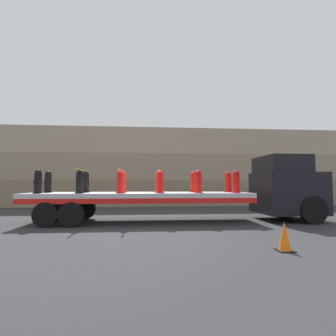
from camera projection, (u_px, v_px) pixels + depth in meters
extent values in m
plane|color=#2D2D30|center=(140.00, 222.00, 11.05)|extent=(120.00, 120.00, 0.00)
cube|color=#84755B|center=(143.00, 192.00, 19.84)|extent=(60.00, 3.00, 1.91)
cube|color=gray|center=(143.00, 167.00, 20.10)|extent=(60.00, 3.00, 1.91)
cube|color=tan|center=(143.00, 143.00, 20.36)|extent=(60.00, 3.00, 1.91)
cube|color=black|center=(287.00, 193.00, 11.65)|extent=(2.54, 2.41, 1.79)
cube|color=black|center=(281.00, 165.00, 11.71)|extent=(1.78, 2.22, 0.73)
cube|color=black|center=(302.00, 185.00, 11.73)|extent=(1.02, 2.12, 1.01)
cylinder|color=black|center=(313.00, 210.00, 10.51)|extent=(1.12, 0.28, 1.12)
cylinder|color=black|center=(283.00, 205.00, 12.79)|extent=(1.12, 0.28, 1.12)
cube|color=#B2B2B7|center=(140.00, 195.00, 11.12)|extent=(9.19, 2.40, 0.18)
cube|color=red|center=(139.00, 201.00, 9.95)|extent=(9.19, 0.08, 0.20)
cube|color=red|center=(141.00, 198.00, 12.26)|extent=(9.19, 0.08, 0.20)
cylinder|color=black|center=(71.00, 214.00, 9.77)|extent=(0.93, 0.30, 0.93)
cylinder|color=black|center=(85.00, 209.00, 11.97)|extent=(0.93, 0.30, 0.93)
cylinder|color=black|center=(46.00, 215.00, 9.69)|extent=(0.93, 0.30, 0.93)
cylinder|color=black|center=(64.00, 209.00, 11.89)|extent=(0.93, 0.30, 0.93)
cylinder|color=black|center=(38.00, 193.00, 10.27)|extent=(0.36, 0.36, 0.03)
cylinder|color=black|center=(38.00, 184.00, 10.29)|extent=(0.29, 0.29, 0.74)
sphere|color=black|center=(38.00, 173.00, 10.31)|extent=(0.27, 0.27, 0.27)
cylinder|color=black|center=(36.00, 182.00, 10.08)|extent=(0.13, 0.15, 0.13)
cylinder|color=black|center=(40.00, 182.00, 10.51)|extent=(0.13, 0.15, 0.13)
cylinder|color=black|center=(48.00, 192.00, 11.32)|extent=(0.36, 0.36, 0.03)
cylinder|color=black|center=(48.00, 184.00, 11.34)|extent=(0.29, 0.29, 0.74)
sphere|color=black|center=(48.00, 174.00, 11.37)|extent=(0.27, 0.27, 0.27)
cylinder|color=black|center=(46.00, 182.00, 11.13)|extent=(0.13, 0.15, 0.13)
cylinder|color=black|center=(50.00, 182.00, 11.56)|extent=(0.13, 0.15, 0.13)
cylinder|color=black|center=(79.00, 193.00, 10.40)|extent=(0.36, 0.36, 0.03)
cylinder|color=black|center=(80.00, 184.00, 10.42)|extent=(0.29, 0.29, 0.74)
sphere|color=black|center=(80.00, 173.00, 10.45)|extent=(0.27, 0.27, 0.27)
cylinder|color=black|center=(78.00, 182.00, 10.21)|extent=(0.13, 0.15, 0.13)
cylinder|color=black|center=(81.00, 182.00, 10.64)|extent=(0.13, 0.15, 0.13)
cylinder|color=black|center=(85.00, 192.00, 11.45)|extent=(0.36, 0.36, 0.03)
cylinder|color=black|center=(86.00, 184.00, 11.47)|extent=(0.29, 0.29, 0.74)
sphere|color=black|center=(86.00, 174.00, 11.50)|extent=(0.27, 0.27, 0.27)
cylinder|color=black|center=(85.00, 182.00, 11.26)|extent=(0.13, 0.15, 0.13)
cylinder|color=black|center=(87.00, 182.00, 11.69)|extent=(0.13, 0.15, 0.13)
cylinder|color=red|center=(120.00, 193.00, 10.53)|extent=(0.36, 0.36, 0.03)
cylinder|color=red|center=(120.00, 184.00, 10.55)|extent=(0.29, 0.29, 0.74)
sphere|color=red|center=(120.00, 173.00, 10.58)|extent=(0.27, 0.27, 0.27)
cylinder|color=red|center=(120.00, 182.00, 10.34)|extent=(0.13, 0.15, 0.13)
cylinder|color=red|center=(121.00, 182.00, 10.77)|extent=(0.13, 0.15, 0.13)
cylinder|color=red|center=(122.00, 192.00, 11.58)|extent=(0.36, 0.36, 0.03)
cylinder|color=red|center=(122.00, 184.00, 11.60)|extent=(0.29, 0.29, 0.74)
sphere|color=red|center=(123.00, 174.00, 11.63)|extent=(0.27, 0.27, 0.27)
cylinder|color=red|center=(122.00, 182.00, 11.39)|extent=(0.13, 0.15, 0.13)
cylinder|color=red|center=(123.00, 182.00, 11.82)|extent=(0.13, 0.15, 0.13)
cylinder|color=red|center=(160.00, 193.00, 10.66)|extent=(0.36, 0.36, 0.03)
cylinder|color=red|center=(160.00, 184.00, 10.68)|extent=(0.29, 0.29, 0.74)
sphere|color=red|center=(160.00, 173.00, 10.71)|extent=(0.27, 0.27, 0.27)
cylinder|color=red|center=(160.00, 182.00, 10.47)|extent=(0.13, 0.15, 0.13)
cylinder|color=red|center=(159.00, 182.00, 10.91)|extent=(0.13, 0.15, 0.13)
cylinder|color=red|center=(158.00, 192.00, 11.71)|extent=(0.36, 0.36, 0.03)
cylinder|color=red|center=(158.00, 184.00, 11.73)|extent=(0.29, 0.29, 0.74)
sphere|color=red|center=(158.00, 174.00, 11.76)|extent=(0.27, 0.27, 0.27)
cylinder|color=red|center=(159.00, 182.00, 11.52)|extent=(0.13, 0.15, 0.13)
cylinder|color=red|center=(158.00, 182.00, 11.96)|extent=(0.13, 0.15, 0.13)
cylinder|color=red|center=(198.00, 193.00, 10.79)|extent=(0.36, 0.36, 0.03)
cylinder|color=red|center=(198.00, 184.00, 10.81)|extent=(0.29, 0.29, 0.74)
sphere|color=red|center=(198.00, 174.00, 10.84)|extent=(0.27, 0.27, 0.27)
cylinder|color=red|center=(199.00, 182.00, 10.60)|extent=(0.13, 0.15, 0.13)
cylinder|color=red|center=(197.00, 182.00, 11.04)|extent=(0.13, 0.15, 0.13)
cylinder|color=red|center=(194.00, 192.00, 11.84)|extent=(0.36, 0.36, 0.03)
cylinder|color=red|center=(194.00, 184.00, 11.87)|extent=(0.29, 0.29, 0.74)
sphere|color=red|center=(194.00, 174.00, 11.89)|extent=(0.27, 0.27, 0.27)
cylinder|color=red|center=(195.00, 182.00, 11.65)|extent=(0.13, 0.15, 0.13)
cylinder|color=red|center=(193.00, 182.00, 12.09)|extent=(0.13, 0.15, 0.13)
cylinder|color=red|center=(236.00, 192.00, 10.92)|extent=(0.36, 0.36, 0.03)
cylinder|color=red|center=(236.00, 184.00, 10.95)|extent=(0.29, 0.29, 0.74)
sphere|color=red|center=(236.00, 174.00, 10.97)|extent=(0.27, 0.27, 0.27)
cylinder|color=red|center=(238.00, 182.00, 10.73)|extent=(0.13, 0.15, 0.13)
cylinder|color=red|center=(234.00, 182.00, 11.17)|extent=(0.13, 0.15, 0.13)
cylinder|color=red|center=(228.00, 192.00, 11.98)|extent=(0.36, 0.36, 0.03)
cylinder|color=red|center=(228.00, 184.00, 12.00)|extent=(0.29, 0.29, 0.74)
sphere|color=red|center=(228.00, 175.00, 12.02)|extent=(0.27, 0.27, 0.27)
cylinder|color=red|center=(230.00, 182.00, 11.79)|extent=(0.13, 0.15, 0.13)
cylinder|color=red|center=(227.00, 182.00, 12.22)|extent=(0.13, 0.15, 0.13)
cube|color=yellow|center=(83.00, 170.00, 10.98)|extent=(0.05, 2.60, 0.01)
cube|color=yellow|center=(121.00, 170.00, 11.11)|extent=(0.05, 2.60, 0.01)
cube|color=black|center=(285.00, 250.00, 6.27)|extent=(0.39, 0.39, 0.03)
cone|color=orange|center=(284.00, 236.00, 6.29)|extent=(0.30, 0.30, 0.67)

